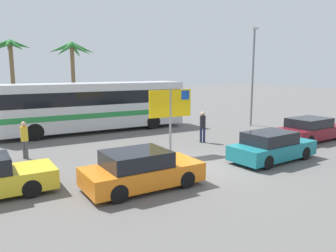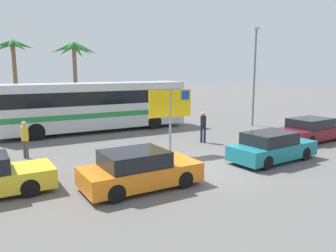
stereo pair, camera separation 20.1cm
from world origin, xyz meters
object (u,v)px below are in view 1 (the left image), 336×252
pedestrian_near_sign (203,124)px  car_orange (141,170)px  ferry_sign (171,106)px  car_teal (272,147)px  pedestrian_crossing_lot (24,137)px  bus_front_coach (93,104)px  car_maroon (311,130)px

pedestrian_near_sign → car_orange: bearing=-12.7°
ferry_sign → pedestrian_near_sign: size_ratio=1.84×
ferry_sign → car_teal: bearing=-43.0°
ferry_sign → pedestrian_near_sign: bearing=27.6°
pedestrian_crossing_lot → ferry_sign: bearing=-50.2°
bus_front_coach → pedestrian_crossing_lot: (-4.83, -5.16, -0.77)m
ferry_sign → car_teal: 4.94m
car_teal → car_orange: bearing=177.1°
bus_front_coach → ferry_sign: (1.39, -7.70, 0.54)m
car_maroon → pedestrian_near_sign: (-5.65, 2.71, 0.39)m
car_maroon → pedestrian_crossing_lot: 15.21m
car_teal → car_maroon: (5.23, 1.91, 0.00)m
car_orange → pedestrian_near_sign: 7.79m
ferry_sign → pedestrian_near_sign: 3.35m
ferry_sign → pedestrian_crossing_lot: bearing=160.7°
car_maroon → pedestrian_near_sign: 6.28m
car_orange → pedestrian_near_sign: bearing=36.8°
bus_front_coach → pedestrian_crossing_lot: 7.11m
car_teal → pedestrian_crossing_lot: pedestrian_crossing_lot is taller
bus_front_coach → car_orange: bus_front_coach is taller
bus_front_coach → pedestrian_near_sign: size_ratio=7.09×
car_maroon → bus_front_coach: bearing=133.3°
car_orange → car_teal: bearing=0.3°
ferry_sign → car_orange: size_ratio=0.78×
car_orange → car_maroon: 11.95m
ferry_sign → pedestrian_crossing_lot: 6.84m
car_maroon → car_orange: bearing=-173.8°
car_orange → car_teal: size_ratio=0.96×
bus_front_coach → ferry_sign: ferry_sign is taller
car_orange → pedestrian_near_sign: pedestrian_near_sign is taller
bus_front_coach → car_orange: bearing=-99.7°
ferry_sign → car_teal: (3.23, -3.33, -1.69)m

